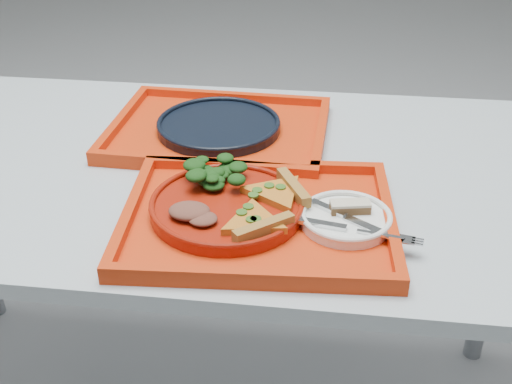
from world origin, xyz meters
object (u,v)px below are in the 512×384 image
tray_main (258,221)px  navy_plate (219,127)px  tray_far (219,133)px  dessert_bar (350,207)px  dinner_plate (227,208)px

tray_main → navy_plate: size_ratio=1.73×
tray_far → dessert_bar: dessert_bar is taller
navy_plate → tray_far: bearing=0.0°
tray_main → tray_far: (-0.12, 0.32, 0.00)m
navy_plate → tray_main: bearing=-69.0°
tray_far → navy_plate: size_ratio=1.73×
dinner_plate → tray_main: bearing=-10.3°
dessert_bar → navy_plate: bearing=120.8°
tray_main → navy_plate: 0.35m
dinner_plate → navy_plate: size_ratio=1.00×
navy_plate → dinner_plate: bearing=-77.5°
navy_plate → dessert_bar: size_ratio=3.74×
tray_far → dinner_plate: size_ratio=1.73×
tray_main → dessert_bar: bearing=2.7°
tray_main → dinner_plate: (-0.05, 0.01, 0.02)m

